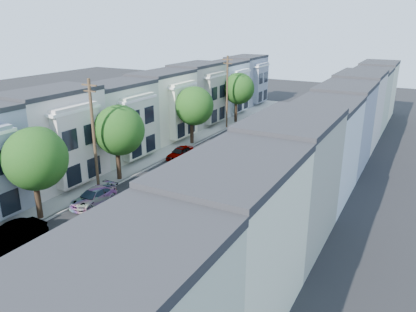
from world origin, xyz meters
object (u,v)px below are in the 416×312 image
parked_right_a (125,280)px  parked_left_b (12,237)px  utility_pole_far (227,92)px  parked_right_b (181,235)px  parked_right_d (301,135)px  lead_sedan (240,157)px  tree_d (194,106)px  tree_e (238,89)px  tree_far_r (328,104)px  fedex_truck (211,168)px  tree_b (35,159)px  utility_pole_near (94,137)px  parked_left_c (94,197)px  parked_right_c (277,155)px  parked_left_d (180,153)px  tree_c (118,130)px

parked_right_a → parked_left_b: bearing=-176.8°
utility_pole_far → parked_right_a: 37.82m
parked_right_b → parked_right_d: bearing=88.3°
lead_sedan → parked_right_b: size_ratio=1.17×
tree_d → parked_right_d: bearing=35.6°
tree_e → lead_sedan: 18.93m
tree_far_r → fedex_truck: size_ratio=0.87×
parked_right_b → tree_b: bearing=-170.7°
fedex_truck → parked_left_b: fedex_truck is taller
utility_pole_near → tree_d: bearing=90.0°
tree_d → parked_left_c: bearing=-85.8°
tree_far_r → parked_right_b: 33.37m
lead_sedan → utility_pole_near: bearing=-122.6°
utility_pole_near → parked_right_d: (11.20, 24.84, -4.42)m
tree_e → parked_right_a: (11.20, -39.54, -4.43)m
lead_sedan → parked_right_c: size_ratio=1.04×
parked_right_c → parked_left_d: bearing=-161.5°
tree_b → parked_left_b: bearing=-69.2°
tree_d → lead_sedan: tree_d is taller
tree_far_r → parked_right_c: 14.15m
tree_d → parked_right_b: 23.96m
utility_pole_near → fedex_truck: utility_pole_near is taller
parked_left_b → parked_right_b: bearing=33.2°
lead_sedan → parked_left_c: 16.52m
tree_c → parked_right_d: size_ratio=1.63×
utility_pole_near → parked_right_a: utility_pole_near is taller
tree_b → utility_pole_far: bearing=90.0°
utility_pole_near → parked_right_d: utility_pole_near is taller
utility_pole_far → parked_right_d: size_ratio=2.21×
tree_far_r → parked_left_c: 33.60m
tree_e → lead_sedan: size_ratio=1.36×
utility_pole_near → tree_b: bearing=-90.0°
fedex_truck → parked_left_d: (-6.71, 5.28, -1.10)m
tree_b → parked_right_a: size_ratio=1.57×
fedex_truck → parked_left_c: bearing=-133.5°
tree_c → lead_sedan: 13.42m
tree_far_r → utility_pole_near: size_ratio=0.58×
lead_sedan → parked_right_d: lead_sedan is taller
tree_d → parked_left_b: 26.97m
tree_e → parked_left_b: (1.40, -39.48, -4.38)m
tree_b → lead_sedan: (7.97, 19.20, -4.25)m
tree_e → parked_right_a: tree_e is taller
parked_right_c → tree_b: bearing=-122.1°
tree_e → utility_pole_near: size_ratio=0.75×
utility_pole_far → parked_left_c: (1.40, -28.06, -4.50)m
parked_left_b → parked_right_c: 27.24m
parked_left_d → parked_right_b: size_ratio=0.88×
tree_far_r → utility_pole_near: utility_pole_near is taller
utility_pole_far → lead_sedan: utility_pole_far is taller
tree_b → lead_sedan: bearing=67.5°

